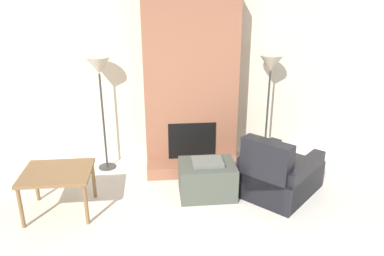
% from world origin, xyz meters
% --- Properties ---
extents(wall_back, '(6.84, 0.06, 2.60)m').
position_xyz_m(wall_back, '(0.00, 2.94, 1.30)').
color(wall_back, beige).
rests_on(wall_back, ground_plane).
extents(fireplace, '(1.35, 0.79, 2.60)m').
position_xyz_m(fireplace, '(0.00, 2.67, 1.23)').
color(fireplace, '#935B42').
rests_on(fireplace, ground_plane).
extents(ottoman, '(0.72, 0.55, 0.50)m').
position_xyz_m(ottoman, '(0.12, 1.68, 0.23)').
color(ottoman, '#474C42').
rests_on(ottoman, ground_plane).
extents(armchair, '(1.30, 1.29, 0.86)m').
position_xyz_m(armchair, '(1.04, 1.61, 0.26)').
color(armchair, black).
rests_on(armchair, ground_plane).
extents(side_table, '(0.80, 0.68, 0.55)m').
position_xyz_m(side_table, '(-1.71, 1.46, 0.49)').
color(side_table, brown).
rests_on(side_table, ground_plane).
extents(floor_lamp_left, '(0.34, 0.34, 1.69)m').
position_xyz_m(floor_lamp_left, '(-1.29, 2.62, 1.47)').
color(floor_lamp_left, '#333333').
rests_on(floor_lamp_left, ground_plane).
extents(floor_lamp_right, '(0.34, 0.34, 1.67)m').
position_xyz_m(floor_lamp_right, '(1.17, 2.62, 1.45)').
color(floor_lamp_right, '#333333').
rests_on(floor_lamp_right, ground_plane).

